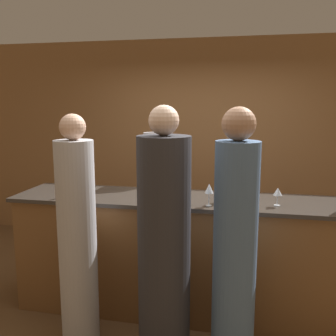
{
  "coord_description": "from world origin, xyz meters",
  "views": [
    {
      "loc": [
        0.52,
        -3.24,
        1.93
      ],
      "look_at": [
        -0.16,
        0.1,
        1.35
      ],
      "focal_mm": 40.0,
      "sensor_mm": 36.0,
      "label": 1
    }
  ],
  "objects_px": {
    "bartender": "(158,202)",
    "guest_1": "(235,252)",
    "guest_2": "(164,248)",
    "wine_bottle_0": "(225,188)",
    "guest_0": "(77,240)",
    "wine_bottle_1": "(84,182)"
  },
  "relations": [
    {
      "from": "bartender",
      "to": "guest_1",
      "type": "relative_size",
      "value": 0.95
    },
    {
      "from": "guest_2",
      "to": "wine_bottle_0",
      "type": "height_order",
      "value": "guest_2"
    },
    {
      "from": "guest_0",
      "to": "guest_2",
      "type": "relative_size",
      "value": 0.97
    },
    {
      "from": "bartender",
      "to": "guest_1",
      "type": "distance_m",
      "value": 1.67
    },
    {
      "from": "bartender",
      "to": "guest_2",
      "type": "xyz_separation_m",
      "value": [
        0.37,
        -1.41,
        0.04
      ]
    },
    {
      "from": "wine_bottle_1",
      "to": "guest_0",
      "type": "bearing_deg",
      "value": -71.08
    },
    {
      "from": "guest_2",
      "to": "wine_bottle_0",
      "type": "distance_m",
      "value": 0.83
    },
    {
      "from": "bartender",
      "to": "wine_bottle_0",
      "type": "relative_size",
      "value": 6.09
    },
    {
      "from": "guest_0",
      "to": "wine_bottle_1",
      "type": "xyz_separation_m",
      "value": [
        -0.21,
        0.62,
        0.33
      ]
    },
    {
      "from": "bartender",
      "to": "wine_bottle_1",
      "type": "relative_size",
      "value": 6.06
    },
    {
      "from": "guest_1",
      "to": "guest_2",
      "type": "height_order",
      "value": "guest_2"
    },
    {
      "from": "guest_0",
      "to": "guest_1",
      "type": "height_order",
      "value": "guest_1"
    },
    {
      "from": "guest_0",
      "to": "guest_1",
      "type": "bearing_deg",
      "value": -3.09
    },
    {
      "from": "wine_bottle_0",
      "to": "wine_bottle_1",
      "type": "height_order",
      "value": "wine_bottle_1"
    },
    {
      "from": "wine_bottle_0",
      "to": "guest_1",
      "type": "bearing_deg",
      "value": -80.32
    },
    {
      "from": "bartender",
      "to": "wine_bottle_0",
      "type": "bearing_deg",
      "value": 135.51
    },
    {
      "from": "bartender",
      "to": "wine_bottle_0",
      "type": "xyz_separation_m",
      "value": [
        0.77,
        -0.75,
        0.36
      ]
    },
    {
      "from": "guest_2",
      "to": "wine_bottle_1",
      "type": "bearing_deg",
      "value": 143.83
    },
    {
      "from": "guest_2",
      "to": "guest_0",
      "type": "bearing_deg",
      "value": 175.65
    },
    {
      "from": "wine_bottle_0",
      "to": "guest_0",
      "type": "bearing_deg",
      "value": -151.4
    },
    {
      "from": "wine_bottle_1",
      "to": "bartender",
      "type": "bearing_deg",
      "value": 53.48
    },
    {
      "from": "guest_1",
      "to": "guest_2",
      "type": "distance_m",
      "value": 0.51
    }
  ]
}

